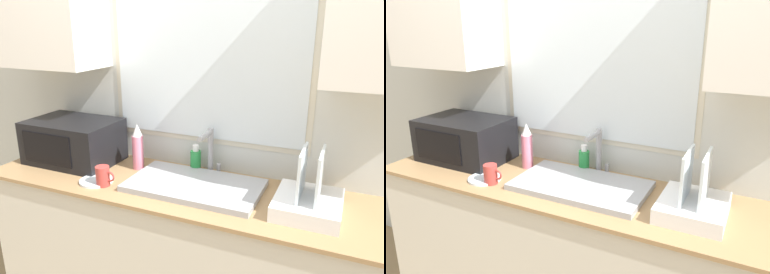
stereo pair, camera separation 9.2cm
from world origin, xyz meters
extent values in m
cube|color=beige|center=(0.00, 0.28, 0.45)|extent=(2.17, 0.55, 0.90)
cube|color=#99754C|center=(0.00, 0.28, 0.91)|extent=(2.20, 0.58, 0.02)
cube|color=silver|center=(0.00, 0.58, 1.30)|extent=(6.00, 0.06, 2.60)
cube|color=beige|center=(0.00, 0.55, 1.60)|extent=(1.14, 0.01, 1.06)
cube|color=silver|center=(0.00, 0.55, 1.60)|extent=(1.08, 0.01, 1.00)
cube|color=white|center=(-0.89, 0.39, 1.79)|extent=(0.59, 0.32, 0.65)
cube|color=#9EA0A5|center=(0.05, 0.28, 0.93)|extent=(0.67, 0.38, 0.03)
cylinder|color=#99999E|center=(0.05, 0.50, 1.04)|extent=(0.03, 0.03, 0.26)
cylinder|color=#99999E|center=(0.05, 0.42, 1.15)|extent=(0.03, 0.16, 0.03)
cylinder|color=#99999E|center=(0.10, 0.50, 0.95)|extent=(0.02, 0.02, 0.06)
cube|color=black|center=(-0.75, 0.34, 1.04)|extent=(0.51, 0.36, 0.25)
cube|color=black|center=(-0.79, 0.16, 1.04)|extent=(0.33, 0.01, 0.18)
cube|color=white|center=(0.61, 0.26, 0.95)|extent=(0.28, 0.32, 0.07)
cube|color=silver|center=(0.57, 0.26, 1.10)|extent=(0.01, 0.22, 0.22)
cube|color=silver|center=(0.64, 0.26, 1.10)|extent=(0.01, 0.22, 0.22)
cylinder|color=#D8728C|center=(-0.34, 0.39, 1.01)|extent=(0.06, 0.06, 0.20)
cone|color=silver|center=(-0.34, 0.39, 1.14)|extent=(0.06, 0.06, 0.07)
cylinder|color=#268C3F|center=(-0.03, 0.48, 0.98)|extent=(0.06, 0.06, 0.12)
cylinder|color=white|center=(-0.03, 0.48, 1.05)|extent=(0.03, 0.03, 0.04)
cylinder|color=#A53833|center=(-0.39, 0.12, 0.97)|extent=(0.07, 0.07, 0.10)
torus|color=#A53833|center=(-0.35, 0.12, 0.97)|extent=(0.06, 0.01, 0.06)
cylinder|color=silver|center=(-0.45, 0.14, 0.92)|extent=(0.17, 0.17, 0.01)
camera|label=1|loc=(0.74, -1.30, 1.73)|focal=35.00mm
camera|label=2|loc=(0.82, -1.26, 1.73)|focal=35.00mm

